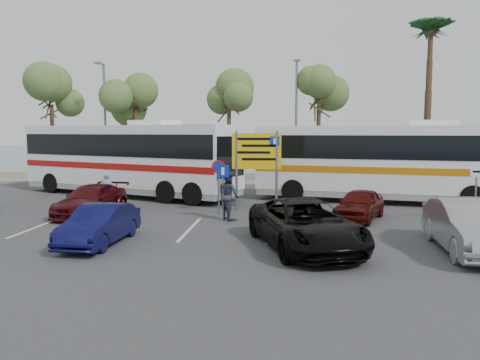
# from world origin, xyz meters

# --- Properties ---
(ground) EXTENTS (120.00, 120.00, 0.00)m
(ground) POSITION_xyz_m (0.00, 0.00, 0.00)
(ground) COLOR #343437
(ground) RESTS_ON ground
(kerb_strip) EXTENTS (44.00, 2.40, 0.15)m
(kerb_strip) POSITION_xyz_m (0.00, 14.00, 0.07)
(kerb_strip) COLOR gray
(kerb_strip) RESTS_ON ground
(seawall) EXTENTS (48.00, 0.80, 0.60)m
(seawall) POSITION_xyz_m (0.00, 16.00, 0.30)
(seawall) COLOR gray
(seawall) RESTS_ON ground
(sea) EXTENTS (140.00, 140.00, 0.00)m
(sea) POSITION_xyz_m (0.00, 60.00, 0.01)
(sea) COLOR #3E5564
(sea) RESTS_ON ground
(tree_far_left) EXTENTS (3.20, 3.20, 7.60)m
(tree_far_left) POSITION_xyz_m (-14.00, 14.00, 6.33)
(tree_far_left) COLOR #382619
(tree_far_left) RESTS_ON kerb_strip
(tree_left) EXTENTS (3.20, 3.20, 7.20)m
(tree_left) POSITION_xyz_m (-8.00, 14.00, 6.00)
(tree_left) COLOR #382619
(tree_left) RESTS_ON kerb_strip
(tree_mid) EXTENTS (3.20, 3.20, 8.00)m
(tree_mid) POSITION_xyz_m (-1.50, 14.00, 6.65)
(tree_mid) COLOR #382619
(tree_mid) RESTS_ON kerb_strip
(tree_right) EXTENTS (3.20, 3.20, 7.40)m
(tree_right) POSITION_xyz_m (4.50, 14.00, 6.17)
(tree_right) COLOR #382619
(tree_right) RESTS_ON kerb_strip
(palm_tree) EXTENTS (4.80, 4.80, 11.20)m
(palm_tree) POSITION_xyz_m (11.50, 14.00, 9.87)
(palm_tree) COLOR #382619
(palm_tree) RESTS_ON kerb_strip
(street_lamp_left) EXTENTS (0.45, 1.15, 8.01)m
(street_lamp_left) POSITION_xyz_m (-10.00, 13.52, 4.60)
(street_lamp_left) COLOR slate
(street_lamp_left) RESTS_ON kerb_strip
(street_lamp_right) EXTENTS (0.45, 1.15, 8.01)m
(street_lamp_right) POSITION_xyz_m (3.00, 13.52, 4.60)
(street_lamp_right) COLOR slate
(street_lamp_right) RESTS_ON kerb_strip
(direction_sign) EXTENTS (2.20, 0.12, 3.60)m
(direction_sign) POSITION_xyz_m (1.00, 3.20, 2.43)
(direction_sign) COLOR slate
(direction_sign) RESTS_ON ground
(sign_no_stop) EXTENTS (0.60, 0.08, 2.35)m
(sign_no_stop) POSITION_xyz_m (-0.60, 2.38, 1.58)
(sign_no_stop) COLOR slate
(sign_no_stop) RESTS_ON ground
(sign_parking) EXTENTS (0.50, 0.07, 2.25)m
(sign_parking) POSITION_xyz_m (-0.20, 0.79, 1.47)
(sign_parking) COLOR slate
(sign_parking) RESTS_ON ground
(sign_taxi) EXTENTS (0.50, 0.07, 2.20)m
(sign_taxi) POSITION_xyz_m (9.80, 1.49, 1.42)
(sign_taxi) COLOR slate
(sign_taxi) RESTS_ON ground
(lane_markings) EXTENTS (12.02, 4.20, 0.01)m
(lane_markings) POSITION_xyz_m (-1.14, -1.00, 0.00)
(lane_markings) COLOR silver
(lane_markings) RESTS_ON ground
(coach_bus_left) EXTENTS (13.41, 7.98, 4.17)m
(coach_bus_left) POSITION_xyz_m (-6.50, 7.75, 1.94)
(coach_bus_left) COLOR white
(coach_bus_left) RESTS_ON ground
(coach_bus_right) EXTENTS (13.54, 5.59, 4.13)m
(coach_bus_right) POSITION_xyz_m (7.50, 6.50, 1.91)
(coach_bus_right) COLOR white
(coach_bus_right) RESTS_ON ground
(car_blue) EXTENTS (1.54, 3.86, 1.25)m
(car_blue) POSITION_xyz_m (-3.60, -3.50, 0.62)
(car_blue) COLOR #0F114A
(car_blue) RESTS_ON ground
(car_maroon) EXTENTS (2.28, 4.56, 1.27)m
(car_maroon) POSITION_xyz_m (-6.00, 1.50, 0.64)
(car_maroon) COLOR #4D0C13
(car_maroon) RESTS_ON ground
(car_red) EXTENTS (2.79, 3.94, 1.24)m
(car_red) POSITION_xyz_m (5.29, 1.50, 0.62)
(car_red) COLOR #4E0D0B
(car_red) RESTS_ON ground
(suv_black) EXTENTS (3.98, 5.85, 1.49)m
(suv_black) POSITION_xyz_m (2.89, -3.50, 0.74)
(suv_black) COLOR black
(suv_black) RESTS_ON ground
(car_silver_b) EXTENTS (1.93, 4.85, 1.57)m
(car_silver_b) POSITION_xyz_m (7.69, -3.50, 0.79)
(car_silver_b) COLOR #99999E
(car_silver_b) RESTS_ON ground
(pedestrian_near) EXTENTS (0.66, 0.47, 1.68)m
(pedestrian_near) POSITION_xyz_m (-6.00, 3.34, 0.84)
(pedestrian_near) COLOR #8397BE
(pedestrian_near) RESTS_ON ground
(pedestrian_far) EXTENTS (1.19, 1.23, 2.00)m
(pedestrian_far) POSITION_xyz_m (0.00, 1.00, 1.00)
(pedestrian_far) COLOR #2F3447
(pedestrian_far) RESTS_ON ground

